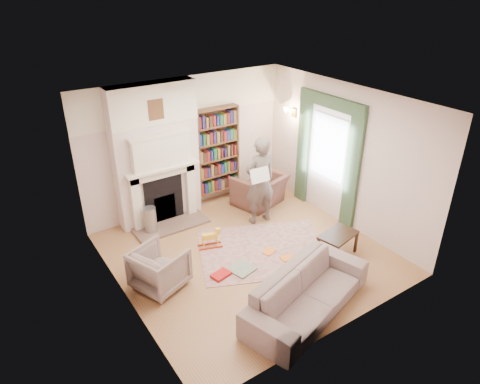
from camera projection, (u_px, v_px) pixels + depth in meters
floor at (248, 253)px, 7.79m from camera, size 4.50×4.50×0.00m
ceiling at (249, 102)px, 6.52m from camera, size 4.50×4.50×0.00m
wall_back at (186, 145)px, 8.82m from camera, size 4.50×0.00×4.50m
wall_front at (348, 248)px, 5.48m from camera, size 4.50×0.00×4.50m
wall_left at (118, 223)px, 6.04m from camera, size 0.00×4.50×4.50m
wall_right at (344, 156)px, 8.27m from camera, size 0.00×4.50×4.50m
fireplace at (157, 156)px, 8.30m from camera, size 1.70×0.58×2.80m
bookcase at (217, 150)px, 9.15m from camera, size 1.00×0.24×1.85m
window at (329, 148)px, 8.53m from camera, size 0.02×0.90×1.30m
curtain_left at (352, 171)px, 8.11m from camera, size 0.07×0.32×2.40m
curtain_right at (303, 149)px, 9.15m from camera, size 0.07×0.32×2.40m
pelmet at (332, 102)px, 8.09m from camera, size 0.09×1.70×0.24m
wall_sconce at (287, 114)px, 9.04m from camera, size 0.20×0.24×0.24m
rug at (264, 250)px, 7.87m from camera, size 2.83×2.56×0.01m
armchair_reading at (260, 190)px, 9.34m from camera, size 1.25×1.16×0.68m
armchair_left at (160, 268)px, 6.82m from camera, size 0.99×0.98×0.70m
sofa at (307, 293)px, 6.33m from camera, size 2.43×1.51×0.66m
man_reading at (260, 181)px, 8.41m from camera, size 0.69×0.48×1.82m
newspaper at (260, 175)px, 8.08m from camera, size 0.41×0.14×0.27m
coffee_table at (337, 245)px, 7.64m from camera, size 0.78×0.59×0.45m
paraffin_heater at (150, 220)px, 8.29m from camera, size 0.25×0.25×0.55m
rocking_horse at (210, 238)px, 7.87m from camera, size 0.48×0.31×0.39m
board_game at (242, 269)px, 7.34m from camera, size 0.48×0.48×0.03m
game_box_lid at (221, 275)px, 7.17m from camera, size 0.36×0.28×0.05m
comic_annuals at (278, 255)px, 7.72m from camera, size 0.43×0.58×0.02m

